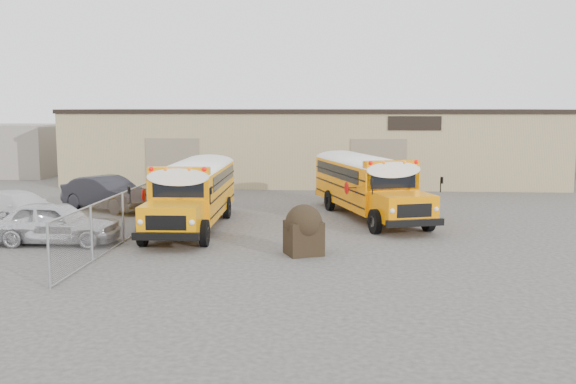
# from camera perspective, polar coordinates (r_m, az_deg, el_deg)

# --- Properties ---
(ground) EXTENTS (120.00, 120.00, 0.00)m
(ground) POSITION_cam_1_polar(r_m,az_deg,el_deg) (22.53, 0.31, -4.72)
(ground) COLOR #3C3A37
(ground) RESTS_ON ground
(warehouse) EXTENTS (30.20, 10.20, 4.67)m
(warehouse) POSITION_cam_1_polar(r_m,az_deg,el_deg) (42.06, 2.14, 4.23)
(warehouse) COLOR #93815A
(warehouse) RESTS_ON ground
(chainlink_fence) EXTENTS (0.07, 18.07, 1.81)m
(chainlink_fence) POSITION_cam_1_polar(r_m,az_deg,el_deg) (26.35, -12.38, -1.12)
(chainlink_fence) COLOR gray
(chainlink_fence) RESTS_ON ground
(distant_building_left) EXTENTS (8.00, 6.00, 3.60)m
(distant_building_left) POSITION_cam_1_polar(r_m,az_deg,el_deg) (49.93, -23.95, 3.44)
(distant_building_left) COLOR gray
(distant_building_left) RESTS_ON ground
(school_bus_left) EXTENTS (2.84, 9.26, 2.69)m
(school_bus_left) POSITION_cam_1_polar(r_m,az_deg,el_deg) (31.56, -6.52, 1.61)
(school_bus_left) COLOR orange
(school_bus_left) RESTS_ON ground
(school_bus_right) EXTENTS (4.99, 9.55, 2.73)m
(school_bus_right) POSITION_cam_1_polar(r_m,az_deg,el_deg) (33.70, 3.63, 2.05)
(school_bus_right) COLOR orange
(school_bus_right) RESTS_ON ground
(tarp_bundle) EXTENTS (1.41, 1.35, 1.66)m
(tarp_bundle) POSITION_cam_1_polar(r_m,az_deg,el_deg) (20.90, 1.41, -3.31)
(tarp_bundle) COLOR black
(tarp_bundle) RESTS_ON ground
(car_silver) EXTENTS (4.49, 1.88, 1.52)m
(car_silver) POSITION_cam_1_polar(r_m,az_deg,el_deg) (23.99, -19.96, -2.57)
(car_silver) COLOR silver
(car_silver) RESTS_ON ground
(car_white) EXTENTS (5.19, 3.51, 1.39)m
(car_white) POSITION_cam_1_polar(r_m,az_deg,el_deg) (28.34, -22.83, -1.35)
(car_white) COLOR silver
(car_white) RESTS_ON ground
(car_dark) EXTENTS (5.03, 3.87, 1.59)m
(car_dark) POSITION_cam_1_polar(r_m,az_deg,el_deg) (31.12, -15.74, -0.12)
(car_dark) COLOR black
(car_dark) RESTS_ON ground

